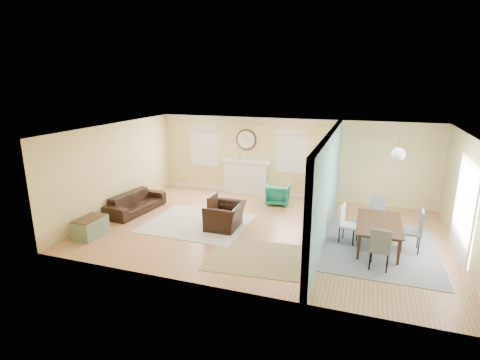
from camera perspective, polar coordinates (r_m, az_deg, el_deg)
name	(u,v)px	position (r m, az deg, el deg)	size (l,w,h in m)	color
floor	(265,230)	(9.88, 3.86, -7.57)	(9.00, 9.00, 0.00)	#A76A43
wall_back	(290,159)	(12.30, 7.66, 3.25)	(9.00, 0.02, 2.60)	tan
wall_front	(222,224)	(6.75, -2.73, -6.72)	(9.00, 0.02, 2.60)	tan
wall_left	(116,168)	(11.43, -18.34, 1.69)	(0.02, 6.00, 2.60)	tan
wall_right	(469,200)	(9.41, 31.51, -2.62)	(0.02, 6.00, 2.60)	tan
ceiling	(267,130)	(9.19, 4.14, 7.55)	(9.00, 6.00, 0.02)	white
partition	(328,182)	(9.45, 13.33, -0.31)	(0.17, 6.00, 2.60)	tan
fireplace	(245,177)	(12.72, 0.80, 0.53)	(1.70, 0.30, 1.17)	white
wall_clock	(246,140)	(12.54, 0.95, 6.17)	(0.70, 0.07, 0.70)	#4B2F1E
window_left	(204,143)	(13.11, -5.55, 5.65)	(1.05, 0.13, 1.42)	white
window_right	(292,148)	(12.17, 7.90, 4.84)	(1.05, 0.13, 1.42)	white
french_doors	(465,209)	(9.46, 31.07, -3.75)	(0.06, 1.70, 2.20)	white
pendant	(398,154)	(8.98, 22.96, 3.62)	(0.30, 0.30, 0.55)	gold
rug_cream	(198,223)	(10.35, -6.40, -6.50)	(2.67, 2.32, 0.01)	beige
rug_jute	(255,257)	(8.43, 2.36, -11.68)	(2.07, 1.69, 0.01)	tan
rug_grey	(378,247)	(9.46, 20.32, -9.57)	(2.60, 3.25, 0.01)	slate
sofa	(136,202)	(11.48, -15.59, -3.30)	(1.95, 0.76, 0.57)	black
eames_chair	(225,216)	(9.87, -2.29, -5.50)	(1.02, 0.89, 0.66)	black
green_chair	(278,194)	(11.78, 5.78, -2.17)	(0.68, 0.70, 0.63)	#03694C
trunk	(90,227)	(10.10, -21.88, -6.68)	(0.53, 0.85, 0.49)	slate
credenza	(320,205)	(10.73, 12.12, -3.72)	(0.51, 1.50, 0.80)	#AA7047
tv	(321,180)	(10.52, 12.24, -0.02)	(1.10, 0.14, 0.63)	black
garden_stool	(315,222)	(9.86, 11.42, -6.31)	(0.34, 0.34, 0.50)	white
potted_plant	(316,205)	(9.71, 11.56, -3.81)	(0.36, 0.32, 0.41)	#337F33
dining_table	(380,235)	(9.34, 20.49, -7.87)	(1.76, 0.98, 0.62)	#4B2F1E
dining_chair_n	(377,212)	(10.24, 20.09, -4.54)	(0.42, 0.42, 0.89)	slate
dining_chair_s	(381,244)	(8.28, 20.63, -9.16)	(0.45, 0.45, 0.92)	slate
dining_chair_w	(349,221)	(9.30, 16.29, -6.04)	(0.49, 0.49, 0.92)	white
dining_chair_e	(412,227)	(9.33, 24.68, -6.52)	(0.45, 0.45, 0.99)	slate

